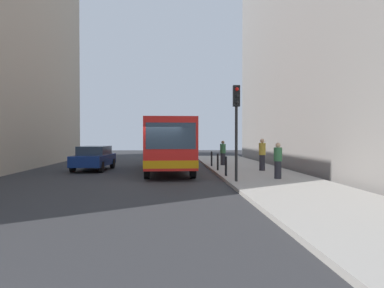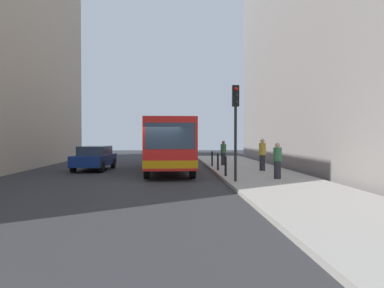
% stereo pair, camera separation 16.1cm
% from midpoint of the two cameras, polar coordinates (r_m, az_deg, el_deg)
% --- Properties ---
extents(ground_plane, '(80.00, 80.00, 0.00)m').
position_cam_midpoint_polar(ground_plane, '(18.11, -5.40, -5.45)').
color(ground_plane, '#2D2D30').
extents(sidewalk, '(4.40, 40.00, 0.15)m').
position_cam_midpoint_polar(sidewalk, '(18.67, 11.46, -5.03)').
color(sidewalk, '#9E9991').
rests_on(sidewalk, ground).
extents(building_right, '(7.00, 32.00, 17.03)m').
position_cam_midpoint_polar(building_right, '(25.29, 23.18, 15.79)').
color(building_right, gray).
rests_on(building_right, ground).
extents(bus, '(2.77, 11.07, 3.00)m').
position_cam_midpoint_polar(bus, '(22.90, -3.31, 0.26)').
color(bus, red).
rests_on(bus, ground).
extents(car_beside_bus, '(2.10, 4.51, 1.48)m').
position_cam_midpoint_polar(car_beside_bus, '(24.23, -14.11, -1.96)').
color(car_beside_bus, navy).
rests_on(car_beside_bus, ground).
extents(car_behind_bus, '(1.92, 4.43, 1.48)m').
position_cam_midpoint_polar(car_behind_bus, '(32.20, -3.29, -1.17)').
color(car_behind_bus, maroon).
rests_on(car_behind_bus, ground).
extents(traffic_light, '(0.28, 0.33, 4.10)m').
position_cam_midpoint_polar(traffic_light, '(16.47, 6.79, 4.37)').
color(traffic_light, black).
rests_on(traffic_light, sidewalk).
extents(bollard_near, '(0.11, 0.11, 0.95)m').
position_cam_midpoint_polar(bollard_near, '(18.76, 5.27, -3.30)').
color(bollard_near, black).
rests_on(bollard_near, sidewalk).
extents(bollard_mid, '(0.11, 0.11, 0.95)m').
position_cam_midpoint_polar(bollard_mid, '(21.86, 4.09, -2.67)').
color(bollard_mid, black).
rests_on(bollard_mid, sidewalk).
extents(bollard_far, '(0.11, 0.11, 0.95)m').
position_cam_midpoint_polar(bollard_far, '(24.97, 3.20, -2.20)').
color(bollard_far, black).
rests_on(bollard_far, sidewalk).
extents(pedestrian_near_signal, '(0.38, 0.38, 1.64)m').
position_cam_midpoint_polar(pedestrian_near_signal, '(17.85, 12.85, -2.46)').
color(pedestrian_near_signal, '#26262D').
rests_on(pedestrian_near_signal, sidewalk).
extents(pedestrian_mid_sidewalk, '(0.38, 0.38, 1.80)m').
position_cam_midpoint_polar(pedestrian_mid_sidewalk, '(21.93, 10.64, -1.55)').
color(pedestrian_mid_sidewalk, '#26262D').
rests_on(pedestrian_mid_sidewalk, sidewalk).
extents(pedestrian_far_sidewalk, '(0.38, 0.38, 1.64)m').
position_cam_midpoint_polar(pedestrian_far_sidewalk, '(25.78, 4.88, -1.34)').
color(pedestrian_far_sidewalk, '#26262D').
rests_on(pedestrian_far_sidewalk, sidewalk).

